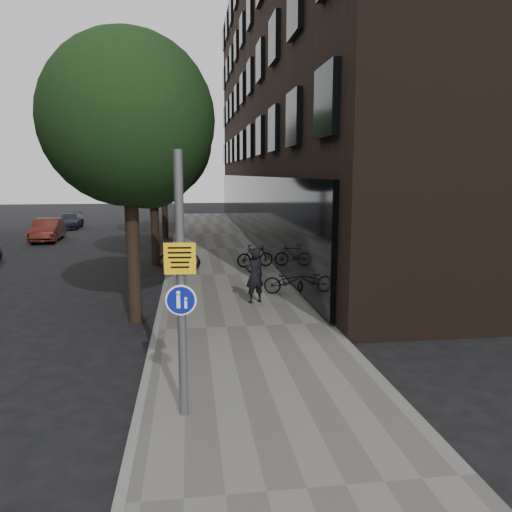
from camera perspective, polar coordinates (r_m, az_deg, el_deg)
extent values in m
plane|color=black|center=(9.69, -0.40, -14.59)|extent=(120.00, 120.00, 0.00)
cube|color=#66645E|center=(19.23, -3.40, -2.26)|extent=(4.50, 60.00, 0.12)
cube|color=slate|center=(19.20, -10.12, -2.40)|extent=(0.15, 60.00, 0.13)
cube|color=black|center=(32.64, 10.12, 18.17)|extent=(12.00, 40.00, 18.00)
cylinder|color=black|center=(13.57, -13.80, -0.81)|extent=(0.36, 0.36, 3.20)
sphere|color=black|center=(13.44, -14.44, 14.92)|extent=(4.40, 4.40, 4.40)
sphere|color=black|center=(14.13, -12.25, 10.65)|extent=(2.64, 2.64, 2.64)
cylinder|color=black|center=(21.96, -11.47, 3.09)|extent=(0.36, 0.36, 3.20)
sphere|color=black|center=(21.88, -11.79, 12.77)|extent=(5.00, 5.00, 5.00)
sphere|color=black|center=(22.61, -10.54, 10.15)|extent=(3.00, 3.00, 3.00)
cylinder|color=black|center=(30.91, -10.39, 4.90)|extent=(0.36, 0.36, 3.20)
sphere|color=black|center=(30.85, -10.59, 11.76)|extent=(5.00, 5.00, 5.00)
sphere|color=black|center=(31.60, -9.73, 9.91)|extent=(3.00, 3.00, 3.00)
cylinder|color=#595B5E|center=(7.79, -8.56, -3.55)|extent=(0.14, 0.14, 4.17)
cube|color=#E0A80B|center=(7.70, -8.64, -0.19)|extent=(0.48, 0.07, 0.48)
cylinder|color=navy|center=(7.84, -8.52, -4.87)|extent=(0.43, 0.05, 0.43)
cylinder|color=white|center=(7.84, -8.52, -4.87)|extent=(0.48, 0.05, 0.48)
imported|color=black|center=(14.85, -0.16, -2.31)|extent=(0.69, 0.56, 1.62)
imported|color=black|center=(15.95, 3.81, -2.90)|extent=(1.73, 1.01, 0.86)
imported|color=black|center=(20.57, -0.10, 0.01)|extent=(1.60, 0.68, 0.93)
imported|color=black|center=(20.36, -8.75, -0.23)|extent=(1.82, 0.96, 0.91)
imported|color=black|center=(20.42, -8.83, -0.07)|extent=(1.69, 0.57, 1.00)
imported|color=#5B211A|center=(31.94, -22.72, 2.77)|extent=(1.64, 4.09, 1.32)
imported|color=#1B2031|center=(38.95, -20.48, 3.81)|extent=(1.72, 3.86, 1.10)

